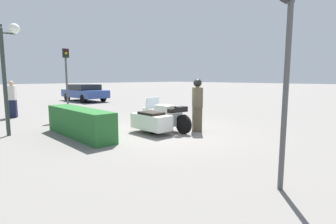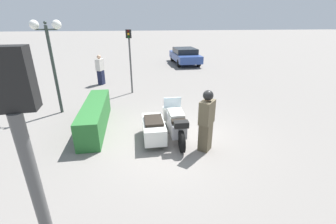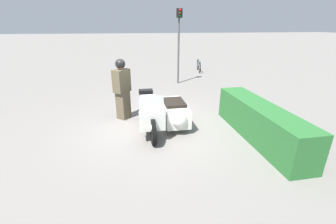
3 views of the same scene
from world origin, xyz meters
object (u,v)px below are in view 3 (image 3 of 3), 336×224
Objects in this scene: police_motorcycle at (163,112)px; bicycle_parked at (199,66)px; hedge_bush_curbside at (259,122)px; traffic_light_far at (179,36)px; officer_rider at (122,88)px.

police_motorcycle reaches higher than bicycle_parked.
bicycle_parked is (-9.04, 1.28, -0.12)m from hedge_bush_curbside.
bicycle_parked is (-2.87, 2.00, -1.94)m from traffic_light_far.
hedge_bush_curbside is at bearing 64.97° from police_motorcycle.
hedge_bush_curbside is (2.02, 3.42, -0.52)m from officer_rider.
officer_rider reaches higher than hedge_bush_curbside.
officer_rider is 4.01m from hedge_bush_curbside.
hedge_bush_curbside is 6.47m from traffic_light_far.
traffic_light_far is (-6.17, -0.71, 1.82)m from hedge_bush_curbside.
hedge_bush_curbside is 0.99× the size of traffic_light_far.
traffic_light_far is at bearing -173.39° from hedge_bush_curbside.
hedge_bush_curbside reaches higher than bicycle_parked.
traffic_light_far is at bearing -82.43° from officer_rider.
traffic_light_far reaches higher than police_motorcycle.
police_motorcycle is 1.54m from officer_rider.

